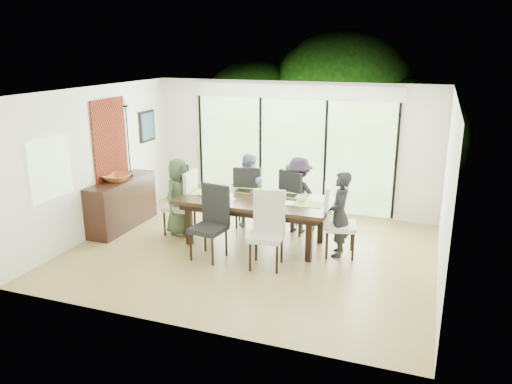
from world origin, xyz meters
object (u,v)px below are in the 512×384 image
(chair_far_right, at_px, (298,200))
(sideboard, at_px, (122,203))
(chair_left_end, at_px, (179,202))
(cup_c, at_px, (301,199))
(chair_near_left, at_px, (208,223))
(person_left_end, at_px, (180,196))
(person_right_end, at_px, (340,214))
(table_top, at_px, (255,200))
(chair_far_left, at_px, (248,195))
(person_far_right, at_px, (298,195))
(bowl, at_px, (117,178))
(cup_b, at_px, (262,198))
(chair_right_end, at_px, (341,220))
(person_far_left, at_px, (248,190))
(chair_near_right, at_px, (266,231))
(laptop, at_px, (208,194))
(vase, at_px, (259,194))
(cup_a, at_px, (222,190))

(chair_far_right, distance_m, sideboard, 3.38)
(chair_left_end, relative_size, cup_c, 8.87)
(chair_near_left, xyz_separation_m, person_left_end, (-0.98, 0.87, 0.11))
(person_right_end, xyz_separation_m, cup_c, (-0.68, 0.10, 0.17))
(table_top, relative_size, chair_far_left, 2.18)
(person_far_right, height_order, bowl, person_far_right)
(person_left_end, height_order, cup_b, person_left_end)
(chair_right_end, relative_size, person_right_end, 0.85)
(cup_c, bearing_deg, person_far_left, 149.72)
(table_top, height_order, chair_near_right, chair_near_right)
(chair_far_right, relative_size, laptop, 3.33)
(chair_right_end, height_order, cup_b, chair_right_end)
(person_left_end, height_order, sideboard, person_left_end)
(vase, distance_m, laptop, 0.91)
(chair_right_end, xyz_separation_m, laptop, (-2.35, -0.10, 0.24))
(cup_c, height_order, sideboard, sideboard)
(person_right_end, relative_size, vase, 10.75)
(person_right_end, xyz_separation_m, cup_b, (-1.33, -0.10, 0.17))
(chair_far_right, xyz_separation_m, vase, (-0.50, -0.80, 0.29))
(person_far_right, bearing_deg, laptop, 38.12)
(chair_left_end, relative_size, person_far_right, 0.85)
(chair_left_end, relative_size, person_far_left, 0.85)
(chair_right_end, height_order, vase, chair_right_end)
(chair_far_right, distance_m, cup_a, 1.46)
(chair_near_right, xyz_separation_m, person_far_left, (-0.95, 1.70, 0.11))
(person_far_left, xyz_separation_m, vase, (0.50, -0.78, 0.18))
(chair_left_end, bearing_deg, person_far_right, 108.59)
(cup_a, bearing_deg, chair_far_left, 70.35)
(laptop, xyz_separation_m, cup_c, (1.65, 0.20, 0.04))
(chair_left_end, distance_m, bowl, 1.27)
(cup_c, bearing_deg, bowl, -175.29)
(person_left_end, bearing_deg, chair_far_left, -36.02)
(table_top, relative_size, chair_near_right, 2.18)
(vase, bearing_deg, chair_near_right, -63.94)
(chair_far_left, xyz_separation_m, chair_near_left, (-0.05, -1.72, 0.00))
(chair_right_end, relative_size, person_far_left, 0.85)
(person_right_end, xyz_separation_m, person_far_right, (-0.93, 0.83, 0.00))
(chair_near_right, bearing_deg, cup_a, 132.34)
(chair_far_left, relative_size, chair_near_right, 1.00)
(chair_right_end, relative_size, chair_near_right, 1.00)
(cup_b, bearing_deg, bowl, -178.24)
(chair_right_end, height_order, person_left_end, person_left_end)
(chair_near_left, height_order, chair_near_right, same)
(person_right_end, bearing_deg, person_left_end, -95.51)
(table_top, distance_m, chair_far_left, 0.98)
(chair_near_left, height_order, vase, chair_near_left)
(chair_far_right, relative_size, chair_near_right, 1.00)
(chair_near_left, height_order, person_left_end, person_left_end)
(person_left_end, xyz_separation_m, cup_c, (2.28, 0.10, 0.17))
(chair_far_left, relative_size, person_far_right, 0.85)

